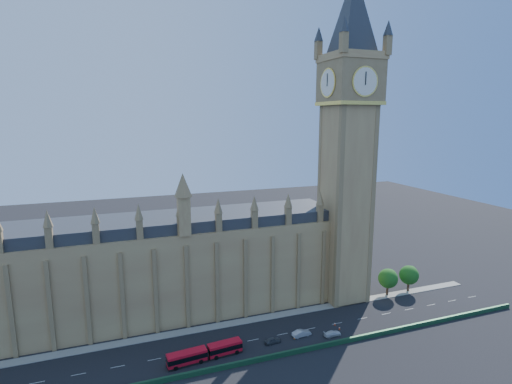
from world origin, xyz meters
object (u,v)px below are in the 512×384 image
object	(u,v)px
car_grey	(273,340)
car_white	(332,334)
car_silver	(302,333)
red_bus	(205,353)

from	to	relation	value
car_grey	car_white	world-z (taller)	car_grey
car_silver	car_white	distance (m)	7.86
car_white	red_bus	bearing A→B (deg)	84.73
red_bus	car_grey	xyz separation A→B (m)	(17.05, 0.95, -0.87)
red_bus	car_silver	bearing A→B (deg)	-1.98
red_bus	car_grey	size ratio (longest dim) A/B	4.30
car_white	car_grey	bearing A→B (deg)	79.01
car_silver	red_bus	bearing A→B (deg)	88.66
red_bus	car_white	size ratio (longest dim) A/B	3.89
red_bus	car_white	world-z (taller)	red_bus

